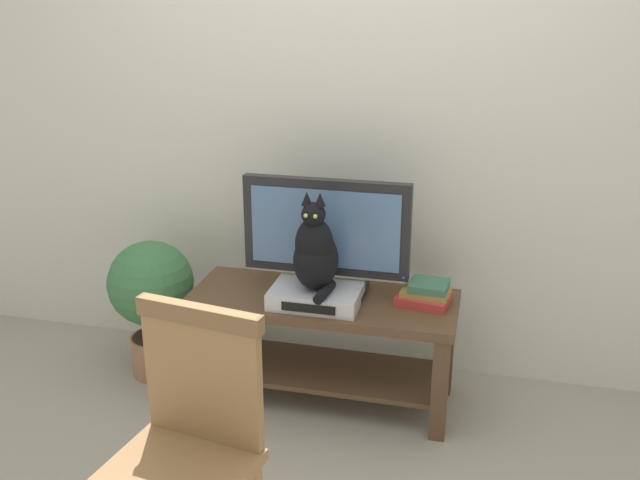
{
  "coord_description": "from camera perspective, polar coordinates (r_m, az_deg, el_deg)",
  "views": [
    {
      "loc": [
        0.68,
        -2.36,
        1.87
      ],
      "look_at": [
        -0.01,
        0.46,
        0.83
      ],
      "focal_mm": 39.5,
      "sensor_mm": 36.0,
      "label": 1
    }
  ],
  "objects": [
    {
      "name": "wooden_chair",
      "position": [
        2.29,
        -10.76,
        -15.55
      ],
      "size": [
        0.49,
        0.49,
        0.97
      ],
      "color": "olive",
      "rests_on": "ground"
    },
    {
      "name": "back_wall",
      "position": [
        3.45,
        2.26,
        11.91
      ],
      "size": [
        7.0,
        0.12,
        2.8
      ],
      "primitive_type": "cube",
      "color": "beige",
      "rests_on": "ground"
    },
    {
      "name": "potted_plant",
      "position": [
        3.6,
        -13.47,
        -4.32
      ],
      "size": [
        0.42,
        0.42,
        0.71
      ],
      "color": "#9E6B4C",
      "rests_on": "ground"
    },
    {
      "name": "ground_plane",
      "position": [
        3.09,
        -1.99,
        -17.54
      ],
      "size": [
        12.0,
        12.0,
        0.0
      ],
      "primitive_type": "plane",
      "color": "gray"
    },
    {
      "name": "book_stack",
      "position": [
        3.2,
        8.54,
        -4.34
      ],
      "size": [
        0.25,
        0.21,
        0.1
      ],
      "color": "#B2332D",
      "rests_on": "tv_stand"
    },
    {
      "name": "media_box",
      "position": [
        3.16,
        -0.34,
        -4.56
      ],
      "size": [
        0.4,
        0.27,
        0.08
      ],
      "color": "#BCBCC1",
      "rests_on": "tv_stand"
    },
    {
      "name": "tv",
      "position": [
        3.19,
        0.49,
        0.48
      ],
      "size": [
        0.77,
        0.2,
        0.54
      ],
      "color": "black",
      "rests_on": "tv_stand"
    },
    {
      "name": "cat",
      "position": [
        3.07,
        -0.38,
        -1.03
      ],
      "size": [
        0.2,
        0.29,
        0.45
      ],
      "color": "black",
      "rests_on": "media_box"
    },
    {
      "name": "tv_stand",
      "position": [
        3.31,
        0.21,
        -7.18
      ],
      "size": [
        1.23,
        0.48,
        0.53
      ],
      "color": "#513823",
      "rests_on": "ground"
    }
  ]
}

